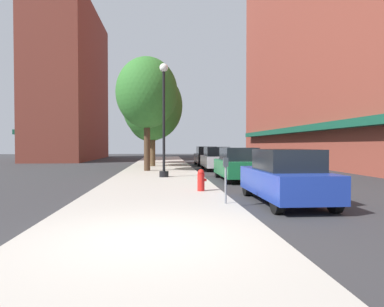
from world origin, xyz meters
name	(u,v)px	position (x,y,z in m)	size (l,w,h in m)	color
ground_plane	(216,170)	(4.00, 18.00, 0.00)	(90.00, 90.00, 0.00)	#2D2D30
sidewalk_slab	(160,169)	(0.00, 19.00, 0.06)	(4.80, 50.00, 0.12)	#A8A399
building_far_background	(71,85)	(-11.01, 37.00, 9.14)	(6.80, 18.00, 18.32)	brown
lamppost	(164,118)	(0.29, 11.69, 3.20)	(0.48, 0.48, 5.90)	black
fire_hydrant	(201,180)	(1.64, 6.12, 0.52)	(0.33, 0.26, 0.79)	red
parking_meter_near	(226,174)	(2.05, 3.41, 0.95)	(0.14, 0.09, 1.31)	slate
tree_near	(150,115)	(-0.97, 25.81, 4.57)	(4.28, 4.28, 6.93)	#422D1E
tree_mid	(147,93)	(-0.80, 16.15, 5.16)	(3.98, 3.98, 7.35)	#422D1E
tree_far	(153,106)	(-0.59, 21.02, 4.87)	(4.71, 4.71, 7.47)	#4C3823
car_blue	(285,177)	(4.00, 3.96, 0.81)	(1.80, 4.30, 1.66)	black
car_green	(238,165)	(4.00, 10.71, 0.81)	(1.80, 4.30, 1.66)	black
car_silver	(216,159)	(4.00, 17.87, 0.81)	(1.80, 4.30, 1.66)	black
car_black	(206,156)	(4.00, 23.68, 0.81)	(1.80, 4.30, 1.66)	black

